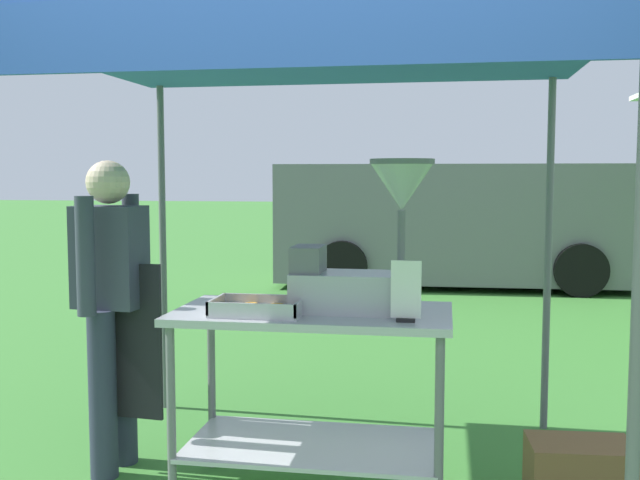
# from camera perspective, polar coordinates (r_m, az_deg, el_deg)

# --- Properties ---
(ground_plane) EXTENTS (70.00, 70.00, 0.00)m
(ground_plane) POSITION_cam_1_polar(r_m,az_deg,el_deg) (8.66, 5.99, -5.26)
(ground_plane) COLOR #3D7F33
(stall_canopy) EXTENTS (2.62, 2.31, 2.16)m
(stall_canopy) POSITION_cam_1_polar(r_m,az_deg,el_deg) (3.54, -0.28, 13.76)
(stall_canopy) COLOR slate
(stall_canopy) RESTS_ON ground
(donut_cart) EXTENTS (1.28, 0.68, 0.91)m
(donut_cart) POSITION_cam_1_polar(r_m,az_deg,el_deg) (3.51, -0.56, -9.39)
(donut_cart) COLOR #B7B7BC
(donut_cart) RESTS_ON ground
(donut_tray) EXTENTS (0.41, 0.27, 0.07)m
(donut_tray) POSITION_cam_1_polar(r_m,az_deg,el_deg) (3.36, -4.79, -5.36)
(donut_tray) COLOR #B7B7BC
(donut_tray) RESTS_ON donut_cart
(donut_fryer) EXTENTS (0.65, 0.29, 0.70)m
(donut_fryer) POSITION_cam_1_polar(r_m,az_deg,el_deg) (3.38, 3.66, -0.87)
(donut_fryer) COLOR #B7B7BC
(donut_fryer) RESTS_ON donut_cart
(menu_sign) EXTENTS (0.13, 0.05, 0.26)m
(menu_sign) POSITION_cam_1_polar(r_m,az_deg,el_deg) (3.19, 6.64, -4.27)
(menu_sign) COLOR black
(menu_sign) RESTS_ON donut_cart
(vendor) EXTENTS (0.46, 0.54, 1.61)m
(vendor) POSITION_cam_1_polar(r_m,az_deg,el_deg) (3.95, -15.75, -4.38)
(vendor) COLOR #2D3347
(vendor) RESTS_ON ground
(supply_crate) EXTENTS (0.49, 0.33, 0.32)m
(supply_crate) POSITION_cam_1_polar(r_m,az_deg,el_deg) (3.75, 19.42, -16.79)
(supply_crate) COLOR brown
(supply_crate) RESTS_ON ground
(van_grey) EXTENTS (4.98, 2.22, 1.69)m
(van_grey) POSITION_cam_1_polar(r_m,az_deg,el_deg) (10.66, 10.52, 1.35)
(van_grey) COLOR slate
(van_grey) RESTS_ON ground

